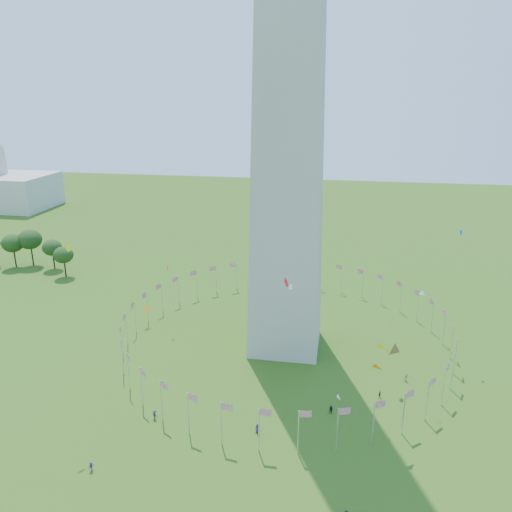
% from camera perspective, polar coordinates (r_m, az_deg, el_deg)
% --- Properties ---
extents(ground, '(600.00, 600.00, 0.00)m').
position_cam_1_polar(ground, '(88.68, -0.87, -25.48)').
color(ground, '#2C5112').
rests_on(ground, ground).
extents(flag_ring, '(80.24, 80.24, 9.00)m').
position_cam_1_polar(flag_ring, '(126.90, 3.37, -8.30)').
color(flag_ring, silver).
rests_on(flag_ring, ground).
extents(crowd, '(80.24, 69.72, 1.95)m').
position_cam_1_polar(crowd, '(88.07, 5.20, -25.16)').
color(crowd, '#272727').
rests_on(crowd, ground).
extents(kites_aloft, '(86.11, 67.33, 31.48)m').
position_cam_1_polar(kites_aloft, '(97.07, 9.08, -8.11)').
color(kites_aloft, orange).
rests_on(kites_aloft, ground).
extents(tree_line_west, '(55.40, 16.41, 13.29)m').
position_cam_1_polar(tree_line_west, '(200.85, -26.09, 0.39)').
color(tree_line_west, '#2A511B').
rests_on(tree_line_west, ground).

